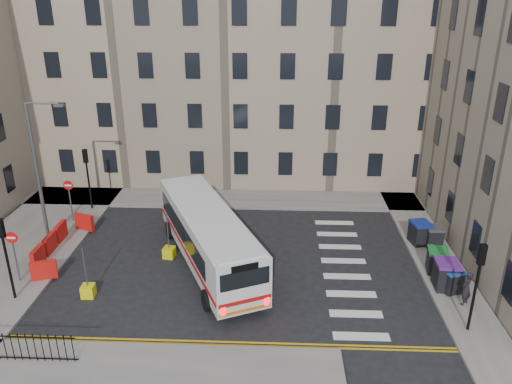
# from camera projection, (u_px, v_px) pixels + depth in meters

# --- Properties ---
(ground) EXTENTS (120.00, 120.00, 0.00)m
(ground) POSITION_uv_depth(u_px,v_px,m) (270.00, 263.00, 26.90)
(ground) COLOR black
(ground) RESTS_ON ground
(pavement_north) EXTENTS (36.00, 3.20, 0.15)m
(pavement_north) POSITION_uv_depth(u_px,v_px,m) (187.00, 198.00, 35.07)
(pavement_north) COLOR slate
(pavement_north) RESTS_ON ground
(pavement_east) EXTENTS (2.40, 26.00, 0.15)m
(pavement_east) POSITION_uv_depth(u_px,v_px,m) (419.00, 232.00, 30.22)
(pavement_east) COLOR slate
(pavement_east) RESTS_ON ground
(pavement_west) EXTENTS (6.00, 22.00, 0.15)m
(pavement_west) POSITION_uv_depth(u_px,v_px,m) (24.00, 248.00, 28.35)
(pavement_west) COLOR slate
(pavement_west) RESTS_ON ground
(terrace_north) EXTENTS (38.30, 10.80, 17.20)m
(terrace_north) POSITION_uv_depth(u_px,v_px,m) (183.00, 61.00, 38.30)
(terrace_north) COLOR gray
(terrace_north) RESTS_ON ground
(traffic_light_east) EXTENTS (0.28, 0.22, 4.10)m
(traffic_light_east) POSITION_uv_depth(u_px,v_px,m) (478.00, 274.00, 20.39)
(traffic_light_east) COLOR black
(traffic_light_east) RESTS_ON pavement_east
(traffic_light_nw) EXTENTS (0.28, 0.22, 4.10)m
(traffic_light_nw) POSITION_uv_depth(u_px,v_px,m) (87.00, 170.00, 32.32)
(traffic_light_nw) COLOR black
(traffic_light_nw) RESTS_ON pavement_west
(traffic_light_sw) EXTENTS (0.28, 0.22, 4.10)m
(traffic_light_sw) POSITION_uv_depth(u_px,v_px,m) (4.00, 247.00, 22.60)
(traffic_light_sw) COLOR black
(traffic_light_sw) RESTS_ON pavement_west
(streetlamp) EXTENTS (0.50, 0.22, 8.14)m
(streetlamp) POSITION_uv_depth(u_px,v_px,m) (37.00, 171.00, 27.64)
(streetlamp) COLOR #595B5E
(streetlamp) RESTS_ON pavement_west
(no_entry_north) EXTENTS (0.60, 0.08, 3.00)m
(no_entry_north) POSITION_uv_depth(u_px,v_px,m) (69.00, 192.00, 30.78)
(no_entry_north) COLOR #595B5E
(no_entry_north) RESTS_ON pavement_west
(no_entry_south) EXTENTS (0.60, 0.08, 3.00)m
(no_entry_south) POSITION_uv_depth(u_px,v_px,m) (13.00, 246.00, 24.30)
(no_entry_south) COLOR #595B5E
(no_entry_south) RESTS_ON pavement_west
(roadworks_barriers) EXTENTS (1.66, 6.26, 1.00)m
(roadworks_barriers) POSITION_uv_depth(u_px,v_px,m) (56.00, 244.00, 27.59)
(roadworks_barriers) COLOR red
(roadworks_barriers) RESTS_ON pavement_west
(bus) EXTENTS (6.90, 11.25, 3.05)m
(bus) POSITION_uv_depth(u_px,v_px,m) (208.00, 234.00, 26.17)
(bus) COLOR silver
(bus) RESTS_ON ground
(wheelie_bin_a) EXTENTS (1.22, 1.30, 1.16)m
(wheelie_bin_a) POSITION_uv_depth(u_px,v_px,m) (450.00, 279.00, 24.01)
(wheelie_bin_a) COLOR black
(wheelie_bin_a) RESTS_ON pavement_east
(wheelie_bin_b) EXTENTS (1.16, 1.32, 1.39)m
(wheelie_bin_b) POSITION_uv_depth(u_px,v_px,m) (446.00, 275.00, 24.19)
(wheelie_bin_b) COLOR black
(wheelie_bin_b) RESTS_ON pavement_east
(wheelie_bin_c) EXTENTS (1.14, 1.26, 1.24)m
(wheelie_bin_c) POSITION_uv_depth(u_px,v_px,m) (437.00, 261.00, 25.60)
(wheelie_bin_c) COLOR black
(wheelie_bin_c) RESTS_ON pavement_east
(wheelie_bin_d) EXTENTS (0.93, 1.06, 1.15)m
(wheelie_bin_d) POSITION_uv_depth(u_px,v_px,m) (433.00, 236.00, 28.25)
(wheelie_bin_d) COLOR black
(wheelie_bin_d) RESTS_ON pavement_east
(wheelie_bin_e) EXTENTS (1.23, 1.35, 1.29)m
(wheelie_bin_e) POSITION_uv_depth(u_px,v_px,m) (420.00, 233.00, 28.50)
(wheelie_bin_e) COLOR black
(wheelie_bin_e) RESTS_ON pavement_east
(pedestrian) EXTENTS (0.72, 0.72, 1.69)m
(pedestrian) POSITION_uv_depth(u_px,v_px,m) (466.00, 288.00, 22.82)
(pedestrian) COLOR black
(pedestrian) RESTS_ON pavement_east
(bollard_yellow) EXTENTS (0.69, 0.69, 0.60)m
(bollard_yellow) POSITION_uv_depth(u_px,v_px,m) (169.00, 252.00, 27.38)
(bollard_yellow) COLOR #CDC20B
(bollard_yellow) RESTS_ON ground
(bollard_chevron) EXTENTS (0.63, 0.63, 0.60)m
(bollard_chevron) POSITION_uv_depth(u_px,v_px,m) (88.00, 291.00, 23.86)
(bollard_chevron) COLOR yellow
(bollard_chevron) RESTS_ON ground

